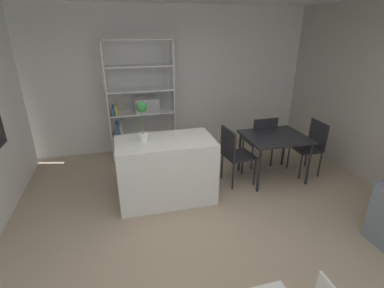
% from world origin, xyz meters
% --- Properties ---
extents(ground_plane, '(8.47, 8.47, 0.00)m').
position_xyz_m(ground_plane, '(0.00, 0.00, 0.00)').
color(ground_plane, tan).
extents(back_partition, '(6.17, 0.06, 2.78)m').
position_xyz_m(back_partition, '(0.00, 2.92, 1.39)').
color(back_partition, silver).
rests_on(back_partition, ground_plane).
extents(kitchen_island, '(1.37, 0.75, 0.93)m').
position_xyz_m(kitchen_island, '(-0.24, 0.93, 0.46)').
color(kitchen_island, white).
rests_on(kitchen_island, ground_plane).
extents(potted_plant_on_island, '(0.15, 0.15, 0.55)m').
position_xyz_m(potted_plant_on_island, '(-0.53, 1.00, 1.27)').
color(potted_plant_on_island, white).
rests_on(potted_plant_on_island, kitchen_island).
extents(open_bookshelf, '(1.22, 0.37, 2.20)m').
position_xyz_m(open_bookshelf, '(-0.42, 2.55, 1.05)').
color(open_bookshelf, white).
rests_on(open_bookshelf, ground_plane).
extents(dining_table, '(0.99, 0.85, 0.75)m').
position_xyz_m(dining_table, '(1.58, 1.10, 0.67)').
color(dining_table, '#232328').
rests_on(dining_table, ground_plane).
extents(dining_chair_island_side, '(0.50, 0.49, 0.94)m').
position_xyz_m(dining_chair_island_side, '(0.87, 1.09, 0.56)').
color(dining_chair_island_side, '#232328').
rests_on(dining_chair_island_side, ground_plane).
extents(dining_chair_window_side, '(0.44, 0.46, 0.93)m').
position_xyz_m(dining_chair_window_side, '(2.30, 1.10, 0.55)').
color(dining_chair_window_side, '#232328').
rests_on(dining_chair_window_side, ground_plane).
extents(dining_chair_far, '(0.47, 0.45, 0.94)m').
position_xyz_m(dining_chair_far, '(1.59, 1.54, 0.56)').
color(dining_chair_far, '#232328').
rests_on(dining_chair_far, ground_plane).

